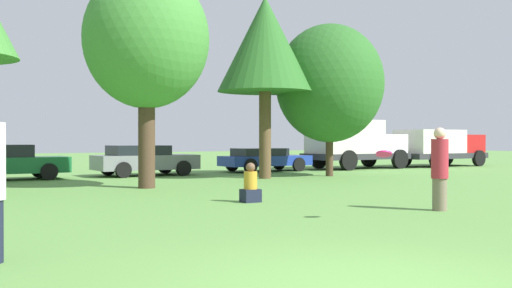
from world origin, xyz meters
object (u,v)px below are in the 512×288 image
Objects in this scene: bystander_sitting at (251,186)px; tree_5 at (330,83)px; parked_car_grey at (144,160)px; tree_3 at (146,40)px; parked_car_green at (4,162)px; delivery_truck_red at (439,146)px; frisbee at (384,154)px; delivery_truck_white at (354,142)px; parked_car_blue at (264,159)px; person_catcher at (440,169)px; tree_4 at (265,45)px.

tree_5 is (7.63, 7.02, 3.38)m from bystander_sitting.
tree_3 is at bearing -110.34° from parked_car_grey.
parked_car_green is (-11.81, 4.02, -3.09)m from tree_5.
frisbee is at bearing -141.53° from delivery_truck_red.
frisbee is at bearing -129.69° from delivery_truck_white.
tree_3 is 1.56× the size of parked_car_blue.
person_catcher is 14.57m from parked_car_grey.
person_catcher is at bearing -86.21° from parked_car_grey.
bystander_sitting is 9.69m from tree_4.
parked_car_green is 5.35m from parked_car_grey.
frisbee is at bearing -122.66° from tree_5.
person_catcher reaches higher than parked_car_grey.
parked_car_grey is 0.97× the size of parked_car_blue.
delivery_truck_red is at bearing -2.35° from parked_car_green.
delivery_truck_red is (13.45, 3.83, -3.94)m from tree_4.
tree_4 is 10.61m from parked_car_green.
delivery_truck_red is (15.42, 14.35, 0.26)m from person_catcher.
delivery_truck_white is at bearing 28.07° from tree_4.
tree_5 is at bearing -84.38° from parked_car_blue.
parked_car_grey is (1.18, 11.06, 0.27)m from bystander_sitting.
frisbee is at bearing -110.18° from tree_4.
tree_3 is 1.61× the size of parked_car_grey.
person_catcher is 21.07m from delivery_truck_red.
tree_3 reaches higher than parked_car_blue.
delivery_truck_white is at bearing -1.55° from parked_car_green.
parked_car_blue is 5.29m from delivery_truck_white.
delivery_truck_red reaches higher than parked_car_blue.
tree_4 is 1.25× the size of delivery_truck_red.
delivery_truck_white is at bearing 175.37° from delivery_truck_red.
person_catcher is at bearing -139.09° from delivery_truck_red.
tree_4 reaches higher than tree_5.
delivery_truck_red is at bearing -2.51° from parked_car_grey.
person_catcher is at bearing -108.70° from parked_car_blue.
tree_3 is 5.79m from tree_4.
parked_car_green is at bearing 110.70° from bystander_sitting.
frisbee is 0.05× the size of tree_4.
bystander_sitting is at bearing -98.10° from parked_car_grey.
parked_car_grey is (0.66, 15.14, -0.58)m from frisbee.
parked_car_blue is (4.41, 14.72, -0.29)m from person_catcher.
tree_3 is 7.38m from parked_car_grey.
frisbee is 0.06× the size of delivery_truck_white.
parked_car_green is at bearing 119.67° from tree_3.
frisbee reaches higher than parked_car_blue.
tree_3 is (-3.45, 8.54, 3.66)m from person_catcher.
parked_car_grey is 5.89m from parked_car_blue.
parked_car_grey reaches higher than parked_car_blue.
parked_car_green is (-3.38, 5.93, -3.87)m from tree_3.
tree_5 reaches higher than parked_car_green.
person_catcher is 11.94m from tree_5.
tree_5 is 1.11× the size of delivery_truck_red.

